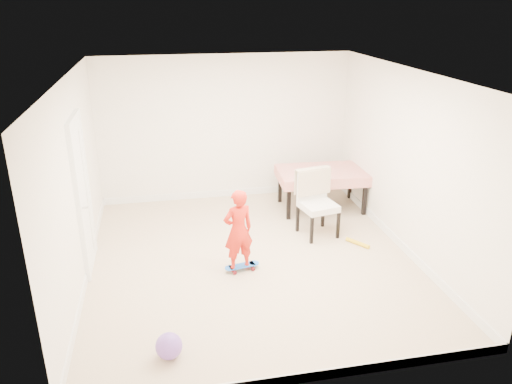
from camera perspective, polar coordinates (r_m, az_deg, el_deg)
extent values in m
plane|color=tan|center=(7.18, -0.47, -7.71)|extent=(5.00, 5.00, 0.00)
cube|color=white|center=(6.34, -0.55, 13.13)|extent=(4.50, 5.00, 0.04)
cube|color=white|center=(8.99, -3.50, 7.24)|extent=(4.50, 0.04, 2.60)
cube|color=white|center=(4.44, 5.58, -8.27)|extent=(4.50, 0.04, 2.60)
cube|color=white|center=(6.62, -19.82, 0.76)|extent=(0.04, 5.00, 2.60)
cube|color=white|center=(7.37, 16.81, 3.16)|extent=(0.04, 5.00, 2.60)
cube|color=white|center=(6.99, -19.17, -0.49)|extent=(0.11, 0.94, 2.11)
cube|color=white|center=(9.38, -3.34, -0.11)|extent=(4.50, 0.02, 0.12)
cube|color=white|center=(5.16, 5.10, -20.39)|extent=(4.50, 0.02, 0.12)
cube|color=white|center=(7.13, -18.66, -8.61)|extent=(0.02, 5.00, 0.12)
cube|color=white|center=(7.83, 15.91, -5.48)|extent=(0.02, 5.00, 0.12)
imported|color=red|center=(6.64, -2.03, -4.69)|extent=(0.48, 0.38, 1.15)
sphere|color=#7D4FBE|center=(5.45, -9.93, -16.95)|extent=(0.28, 0.28, 0.28)
cylinder|color=yellow|center=(7.72, 11.54, -5.73)|extent=(0.27, 0.36, 0.06)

